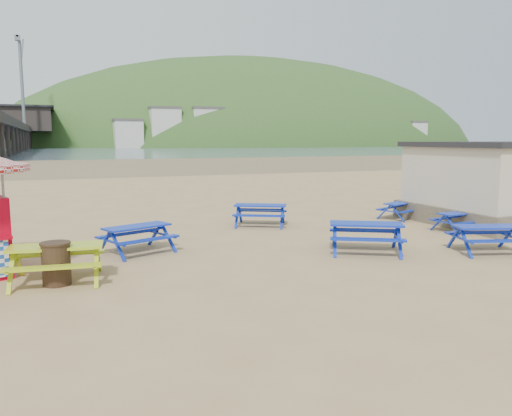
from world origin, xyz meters
name	(u,v)px	position (x,y,z in m)	size (l,w,h in m)	color
ground	(286,246)	(0.00, 0.00, 0.00)	(400.00, 400.00, 0.00)	tan
wet_sand	(108,164)	(0.00, 55.00, 0.00)	(400.00, 400.00, 0.00)	olive
sea	(75,149)	(0.00, 170.00, 0.01)	(400.00, 400.00, 0.00)	#4C5F6C
picnic_table_blue_a	(137,239)	(-4.38, 0.74, 0.40)	(2.31, 2.11, 0.79)	#1116B5
picnic_table_blue_b	(260,215)	(0.63, 3.61, 0.41)	(2.43, 2.28, 0.81)	#1116B5
picnic_table_blue_c	(400,211)	(6.61, 3.01, 0.34)	(1.98, 1.80, 0.68)	#1116B5
picnic_table_blue_d	(366,238)	(1.75, -1.68, 0.43)	(2.61, 2.46, 0.86)	#1116B5
picnic_table_blue_e	(487,239)	(4.99, -3.00, 0.39)	(2.23, 2.00, 0.78)	#1116B5
picnic_table_blue_f	(459,222)	(6.74, -0.11, 0.34)	(1.74, 1.46, 0.68)	#1116B5
picnic_table_yellow	(57,264)	(-6.55, -1.59, 0.43)	(2.23, 1.88, 0.86)	#9ABE1A
litter_bin	(56,263)	(-6.56, -1.83, 0.49)	(0.66, 0.66, 0.97)	#3B2C19
pier	(18,133)	(-17.99, 178.23, 5.46)	(24.00, 220.00, 39.29)	black
headland_town	(254,164)	(90.00, 229.68, -9.91)	(264.00, 144.00, 108.00)	#2D4C1E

